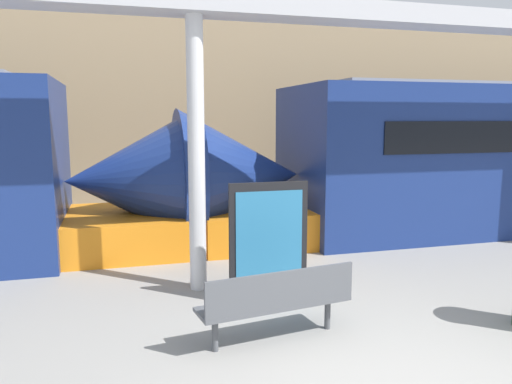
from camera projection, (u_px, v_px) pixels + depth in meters
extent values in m
cube|color=#9E8460|center=(205.00, 116.00, 13.38)|extent=(56.00, 0.20, 5.00)
cone|color=navy|center=(239.00, 176.00, 9.84)|extent=(2.43, 2.63, 2.63)
cube|color=orange|center=(251.00, 223.00, 10.04)|extent=(2.19, 2.46, 0.70)
cone|color=navy|center=(133.00, 179.00, 9.29)|extent=(2.43, 2.63, 2.63)
cube|color=orange|center=(122.00, 231.00, 9.37)|extent=(2.19, 2.46, 0.70)
cube|color=#4C4F54|center=(274.00, 304.00, 5.52)|extent=(1.79, 0.70, 0.04)
cube|color=#4C4F54|center=(283.00, 290.00, 5.31)|extent=(1.73, 0.30, 0.41)
cylinder|color=#4C4F54|center=(215.00, 333.00, 5.27)|extent=(0.07, 0.07, 0.40)
cylinder|color=#4C4F54|center=(328.00, 312.00, 5.84)|extent=(0.07, 0.07, 0.40)
cube|color=black|center=(269.00, 242.00, 6.67)|extent=(1.08, 0.06, 1.62)
cube|color=teal|center=(269.00, 237.00, 6.63)|extent=(0.92, 0.01, 1.23)
cylinder|color=silver|center=(196.00, 157.00, 6.97)|extent=(0.24, 0.24, 3.83)
cube|color=#B7B7BC|center=(194.00, 4.00, 6.67)|extent=(28.00, 0.60, 0.28)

